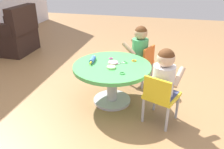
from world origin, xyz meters
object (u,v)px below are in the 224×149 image
object	(u,v)px
craft_table	(112,74)
armchair_dark	(14,36)
seated_child_right	(140,45)
rolling_pin	(93,60)
child_chair_right	(142,62)
child_chair_left	(160,96)
seated_child_left	(164,74)
craft_scissors	(123,63)

from	to	relation	value
craft_table	armchair_dark	distance (m)	2.48
seated_child_right	rolling_pin	distance (m)	0.71
child_chair_right	rolling_pin	bearing A→B (deg)	135.01
child_chair_left	seated_child_left	world-z (taller)	seated_child_left
seated_child_left	craft_table	bearing A→B (deg)	67.92
child_chair_left	armchair_dark	world-z (taller)	armchair_dark
craft_table	seated_child_left	world-z (taller)	seated_child_left
child_chair_left	child_chair_right	bearing A→B (deg)	19.03
child_chair_left	seated_child_right	distance (m)	0.93
armchair_dark	craft_table	bearing A→B (deg)	-119.97
seated_child_left	seated_child_right	size ratio (longest dim) A/B	1.00
child_chair_right	child_chair_left	bearing A→B (deg)	-160.97
seated_child_left	armchair_dark	xyz separation A→B (m)	(1.47, 2.72, -0.22)
child_chair_left	seated_child_left	xyz separation A→B (m)	(0.04, -0.02, 0.23)
craft_table	craft_scissors	bearing A→B (deg)	-50.61
seated_child_right	craft_scissors	bearing A→B (deg)	165.33
child_chair_right	seated_child_right	size ratio (longest dim) A/B	1.05
seated_child_left	craft_scissors	bearing A→B (deg)	55.07
child_chair_right	seated_child_right	distance (m)	0.23
armchair_dark	craft_scissors	xyz separation A→B (m)	(-1.15, -2.26, 0.17)
rolling_pin	child_chair_right	bearing A→B (deg)	-44.99
child_chair_right	seated_child_right	world-z (taller)	seated_child_right
craft_table	seated_child_left	bearing A→B (deg)	-112.08
seated_child_right	seated_child_left	bearing A→B (deg)	-157.27
craft_table	seated_child_right	world-z (taller)	seated_child_right
armchair_dark	rolling_pin	world-z (taller)	armchair_dark
craft_table	armchair_dark	world-z (taller)	armchair_dark
seated_child_left	seated_child_right	xyz separation A→B (m)	(0.80, 0.34, 0.00)
child_chair_left	seated_child_left	distance (m)	0.23
craft_table	seated_child_left	size ratio (longest dim) A/B	1.71
rolling_pin	craft_scissors	xyz separation A→B (m)	(0.05, -0.35, -0.02)
craft_table	armchair_dark	bearing A→B (deg)	60.03
rolling_pin	craft_scissors	bearing A→B (deg)	-82.24
child_chair_right	craft_scissors	world-z (taller)	child_chair_right
craft_table	child_chair_right	xyz separation A→B (m)	(0.55, -0.27, -0.05)
rolling_pin	seated_child_right	bearing A→B (deg)	-42.00
armchair_dark	seated_child_left	bearing A→B (deg)	-118.40
craft_table	child_chair_left	distance (m)	0.62
rolling_pin	armchair_dark	bearing A→B (deg)	57.93
child_chair_right	rolling_pin	size ratio (longest dim) A/B	2.32
craft_table	craft_scissors	world-z (taller)	craft_scissors
seated_child_right	child_chair_right	bearing A→B (deg)	-112.94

